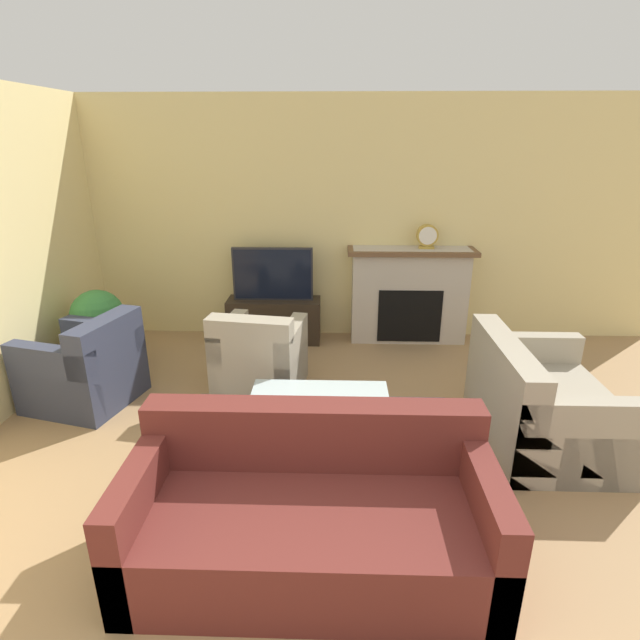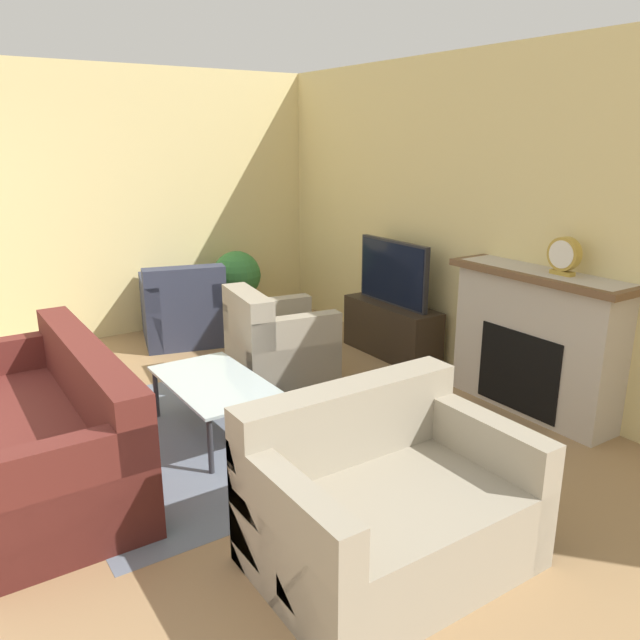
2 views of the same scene
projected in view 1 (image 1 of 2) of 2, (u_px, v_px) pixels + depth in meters
The scene contains 12 objects.
wall_back at pixel (312, 221), 5.67m from camera, with size 8.02×0.06×2.70m.
area_rug at pixel (319, 454), 3.78m from camera, with size 2.26×1.80×0.00m.
fireplace at pixel (409, 293), 5.72m from camera, with size 1.42×0.39×1.09m.
tv_stand at pixel (274, 320), 5.80m from camera, with size 1.06×0.35×0.50m.
tv at pixel (273, 274), 5.60m from camera, with size 0.90×0.06×0.60m.
couch_sectional at pixel (312, 516), 2.75m from camera, with size 1.96×0.90×0.82m.
couch_loveseat at pixel (541, 406), 3.87m from camera, with size 0.93×1.28×0.82m.
armchair_by_window at pixel (86, 371), 4.42m from camera, with size 0.98×0.95×0.82m.
armchair_accent at pixel (260, 362), 4.60m from camera, with size 0.84×0.87×0.82m.
coffee_table at pixel (319, 403), 3.79m from camera, with size 1.06×0.60×0.39m.
potted_plant at pixel (98, 319), 5.00m from camera, with size 0.52×0.52×0.83m.
mantel_clock at pixel (427, 236), 5.49m from camera, with size 0.24×0.07×0.27m.
Camera 1 is at (0.27, -1.31, 2.26)m, focal length 28.00 mm.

